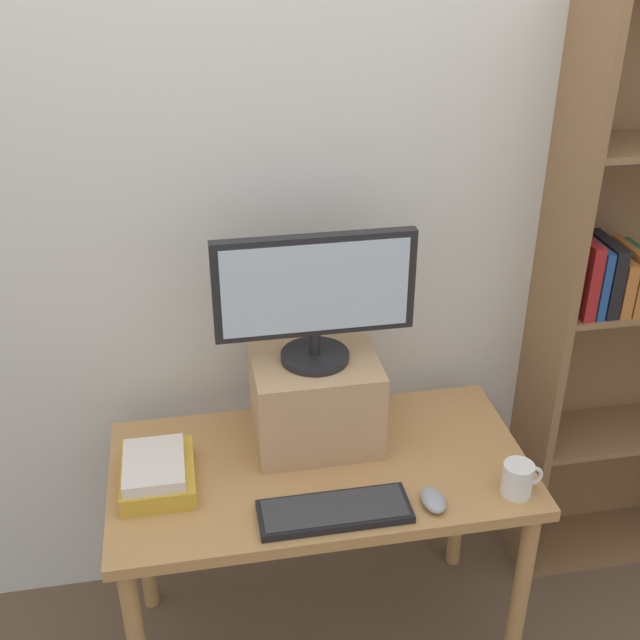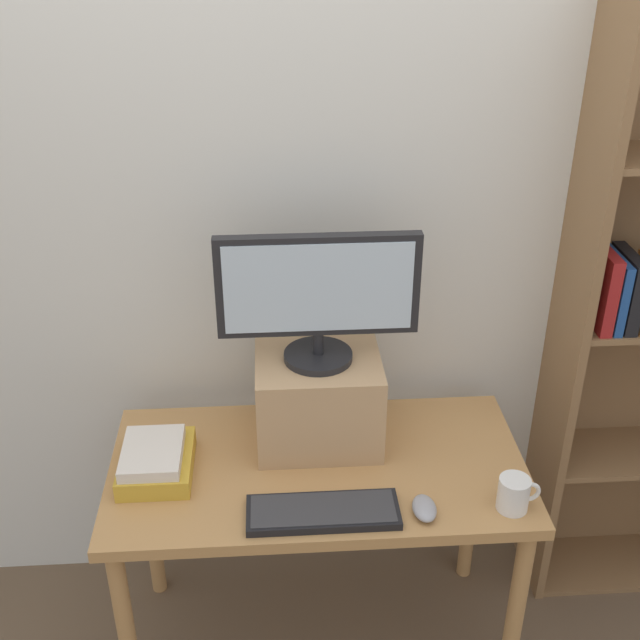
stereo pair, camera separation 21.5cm
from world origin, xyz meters
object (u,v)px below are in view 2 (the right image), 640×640
at_px(riser_box, 318,398).
at_px(book_stack, 156,459).
at_px(desk, 318,489).
at_px(keyboard, 323,512).
at_px(computer_mouse, 424,508).
at_px(computer_monitor, 318,294).
at_px(coffee_mug, 514,494).

distance_m(riser_box, book_stack, 0.50).
bearing_deg(desk, keyboard, -90.19).
bearing_deg(computer_mouse, book_stack, 162.95).
bearing_deg(computer_mouse, computer_monitor, 126.00).
relative_size(keyboard, book_stack, 1.56).
bearing_deg(coffee_mug, computer_monitor, 144.95).
xyz_separation_m(keyboard, book_stack, (-0.46, 0.21, 0.03)).
height_order(keyboard, book_stack, book_stack).
bearing_deg(desk, computer_monitor, 85.60).
xyz_separation_m(computer_monitor, book_stack, (-0.47, -0.13, -0.44)).
distance_m(computer_monitor, coffee_mug, 0.75).
height_order(desk, computer_mouse, computer_mouse).
relative_size(desk, computer_monitor, 2.14).
height_order(computer_mouse, coffee_mug, coffee_mug).
bearing_deg(computer_mouse, riser_box, 125.89).
relative_size(computer_monitor, keyboard, 1.38).
distance_m(computer_mouse, book_stack, 0.77).
bearing_deg(coffee_mug, riser_box, 144.84).
bearing_deg(computer_monitor, riser_box, 90.00).
relative_size(riser_box, computer_mouse, 3.49).
bearing_deg(riser_box, book_stack, -164.06).
relative_size(computer_monitor, book_stack, 2.15).
bearing_deg(book_stack, computer_mouse, -17.05).
bearing_deg(desk, riser_box, 85.64).
distance_m(desk, riser_box, 0.27).
distance_m(computer_monitor, computer_mouse, 0.64).
xyz_separation_m(computer_monitor, computer_mouse, (0.26, -0.36, -0.47)).
relative_size(desk, keyboard, 2.95).
height_order(desk, keyboard, keyboard).
relative_size(desk, computer_mouse, 11.57).
relative_size(riser_box, book_stack, 1.39).
bearing_deg(book_stack, computer_monitor, 15.77).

